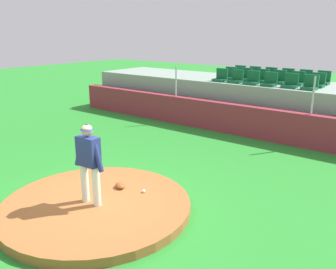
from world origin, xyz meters
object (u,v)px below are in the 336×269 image
baseball (144,191)px  stadium_chair_8 (262,78)px  stadium_chair_3 (270,82)px  stadium_chair_6 (230,75)px  stadium_chair_11 (317,83)px  stadium_chair_14 (270,76)px  stadium_chair_0 (221,77)px  stadium_chair_17 (323,80)px  pitcher (89,158)px  stadium_chair_9 (279,79)px  stadium_chair_2 (252,80)px  stadium_chair_10 (297,81)px  stadium_chair_13 (254,75)px  stadium_chair_12 (239,74)px  fielding_glove (120,186)px  stadium_chair_15 (287,77)px  stadium_chair_4 (290,83)px  stadium_chair_7 (245,77)px  stadium_chair_16 (305,79)px  stadium_chair_1 (236,79)px  stadium_chair_5 (310,85)px

baseball → stadium_chair_8: stadium_chair_8 is taller
stadium_chair_3 → stadium_chair_6: 2.21m
stadium_chair_11 → stadium_chair_14: 2.27m
stadium_chair_0 → stadium_chair_17: 3.81m
pitcher → stadium_chair_9: 8.99m
stadium_chair_2 → stadium_chair_3: 0.69m
stadium_chair_8 → stadium_chair_10: bearing=-179.1°
stadium_chair_13 → stadium_chair_11: bearing=163.9°
stadium_chair_0 → stadium_chair_2: 1.36m
stadium_chair_13 → stadium_chair_17: (2.76, 0.02, 0.00)m
stadium_chair_2 → stadium_chair_12: bearing=-50.2°
stadium_chair_0 → stadium_chair_3: (2.05, -0.03, 0.00)m
pitcher → stadium_chair_17: 9.96m
stadium_chair_3 → stadium_chair_14: size_ratio=1.00×
fielding_glove → stadium_chair_10: bearing=107.6°
stadium_chair_2 → stadium_chair_15: (0.73, 1.64, 0.00)m
fielding_glove → stadium_chair_2: stadium_chair_2 is taller
stadium_chair_4 → stadium_chair_10: 0.78m
stadium_chair_4 → stadium_chair_7: size_ratio=1.00×
stadium_chair_8 → stadium_chair_14: same height
stadium_chair_6 → stadium_chair_16: bearing=-163.8°
stadium_chair_6 → stadium_chair_0: bearing=90.8°
stadium_chair_9 → stadium_chair_12: bearing=-21.8°
stadium_chair_0 → stadium_chair_8: 1.60m
stadium_chair_11 → stadium_chair_14: size_ratio=1.00×
stadium_chair_1 → stadium_chair_10: 2.22m
stadium_chair_16 → stadium_chair_8: bearing=30.0°
fielding_glove → stadium_chair_4: 7.58m
stadium_chair_13 → stadium_chair_15: bearing=-178.5°
stadium_chair_12 → stadium_chair_13: 0.70m
stadium_chair_7 → stadium_chair_10: same height
stadium_chair_9 → stadium_chair_13: 1.59m
stadium_chair_8 → stadium_chair_10: 1.35m
fielding_glove → stadium_chair_6: 8.39m
stadium_chair_5 → stadium_chair_9: bearing=-28.9°
stadium_chair_3 → stadium_chair_5: size_ratio=1.00×
stadium_chair_8 → stadium_chair_12: 1.63m
stadium_chair_12 → stadium_chair_17: 3.46m
stadium_chair_13 → stadium_chair_17: bearing=-179.5°
fielding_glove → stadium_chair_2: 7.45m
stadium_chair_9 → stadium_chair_10: 0.68m
fielding_glove → stadium_chair_12: size_ratio=0.60×
stadium_chair_8 → stadium_chair_13: size_ratio=1.00×
stadium_chair_2 → stadium_chair_7: 1.05m
baseball → stadium_chair_7: bearing=101.0°
stadium_chair_7 → fielding_glove: bearing=96.7°
stadium_chair_8 → stadium_chair_9: 0.67m
stadium_chair_13 → stadium_chair_17: same height
stadium_chair_4 → stadium_chair_17: (0.67, 1.58, 0.00)m
stadium_chair_16 → stadium_chair_4: bearing=89.9°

